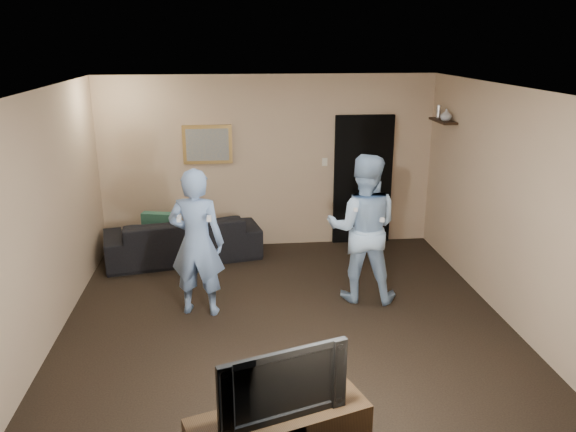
{
  "coord_description": "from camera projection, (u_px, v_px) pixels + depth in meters",
  "views": [
    {
      "loc": [
        -0.58,
        -5.77,
        3.08
      ],
      "look_at": [
        0.06,
        0.3,
        1.15
      ],
      "focal_mm": 35.0,
      "sensor_mm": 36.0,
      "label": 1
    }
  ],
  "objects": [
    {
      "name": "wall_back",
      "position": [
        269.0,
        163.0,
        8.44
      ],
      "size": [
        5.0,
        0.04,
        2.6
      ],
      "primitive_type": "cube",
      "color": "tan",
      "rests_on": "ground"
    },
    {
      "name": "wall_shelf",
      "position": [
        443.0,
        121.0,
        7.8
      ],
      "size": [
        0.2,
        0.6,
        0.03
      ],
      "primitive_type": "cube",
      "color": "black",
      "rests_on": "wall_right"
    },
    {
      "name": "wii_player_right",
      "position": [
        363.0,
        228.0,
        6.74
      ],
      "size": [
        1.02,
        0.88,
        1.81
      ],
      "color": "#9BBCE1",
      "rests_on": "ground"
    },
    {
      "name": "painting_frame",
      "position": [
        208.0,
        144.0,
        8.23
      ],
      "size": [
        0.72,
        0.05,
        0.57
      ],
      "primitive_type": "cube",
      "color": "olive",
      "rests_on": "wall_back"
    },
    {
      "name": "wall_right",
      "position": [
        506.0,
        204.0,
        6.32
      ],
      "size": [
        0.04,
        5.0,
        2.6
      ],
      "primitive_type": "cube",
      "color": "tan",
      "rests_on": "ground"
    },
    {
      "name": "ground",
      "position": [
        286.0,
        319.0,
        6.46
      ],
      "size": [
        5.0,
        5.0,
        0.0
      ],
      "primitive_type": "plane",
      "color": "black",
      "rests_on": "ground"
    },
    {
      "name": "sofa",
      "position": [
        183.0,
        238.0,
        8.16
      ],
      "size": [
        2.32,
        1.28,
        0.64
      ],
      "primitive_type": "imported",
      "rotation": [
        0.0,
        0.0,
        3.34
      ],
      "color": "black",
      "rests_on": "ground"
    },
    {
      "name": "shelf_vase",
      "position": [
        446.0,
        115.0,
        7.69
      ],
      "size": [
        0.19,
        0.19,
        0.16
      ],
      "primitive_type": "imported",
      "rotation": [
        0.0,
        0.0,
        0.29
      ],
      "color": "#BDBCC2",
      "rests_on": "wall_shelf"
    },
    {
      "name": "wall_front",
      "position": [
        324.0,
        322.0,
        3.7
      ],
      "size": [
        5.0,
        0.04,
        2.6
      ],
      "primitive_type": "cube",
      "color": "tan",
      "rests_on": "ground"
    },
    {
      "name": "doorway",
      "position": [
        363.0,
        180.0,
        8.64
      ],
      "size": [
        0.9,
        0.06,
        2.0
      ],
      "primitive_type": "cube",
      "color": "black",
      "rests_on": "ground"
    },
    {
      "name": "television",
      "position": [
        279.0,
        379.0,
        3.99
      ],
      "size": [
        0.96,
        0.42,
        0.56
      ],
      "primitive_type": "imported",
      "rotation": [
        0.0,
        0.0,
        0.31
      ],
      "color": "black",
      "rests_on": "tv_console"
    },
    {
      "name": "wii_player_left",
      "position": [
        197.0,
        243.0,
        6.37
      ],
      "size": [
        0.71,
        0.56,
        1.74
      ],
      "color": "#7696CC",
      "rests_on": "ground"
    },
    {
      "name": "shelf_figurine",
      "position": [
        439.0,
        112.0,
        7.95
      ],
      "size": [
        0.06,
        0.06,
        0.18
      ],
      "primitive_type": "cylinder",
      "color": "#B5B5B9",
      "rests_on": "wall_shelf"
    },
    {
      "name": "ceiling",
      "position": [
        285.0,
        89.0,
        5.67
      ],
      "size": [
        5.0,
        5.0,
        0.04
      ],
      "primitive_type": "cube",
      "color": "silver",
      "rests_on": "wall_back"
    },
    {
      "name": "painting_canvas",
      "position": [
        207.0,
        145.0,
        8.21
      ],
      "size": [
        0.62,
        0.01,
        0.47
      ],
      "primitive_type": "cube",
      "color": "slate",
      "rests_on": "painting_frame"
    },
    {
      "name": "throw_pillow",
      "position": [
        159.0,
        228.0,
        8.08
      ],
      "size": [
        0.48,
        0.25,
        0.45
      ],
      "primitive_type": "cube",
      "rotation": [
        0.0,
        0.0,
        -0.24
      ],
      "color": "#18493A",
      "rests_on": "sofa"
    },
    {
      "name": "wall_left",
      "position": [
        46.0,
        219.0,
        5.82
      ],
      "size": [
        0.04,
        5.0,
        2.6
      ],
      "primitive_type": "cube",
      "color": "tan",
      "rests_on": "ground"
    },
    {
      "name": "light_switch",
      "position": [
        325.0,
        162.0,
        8.5
      ],
      "size": [
        0.08,
        0.02,
        0.12
      ],
      "primitive_type": "cube",
      "color": "silver",
      "rests_on": "wall_back"
    }
  ]
}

